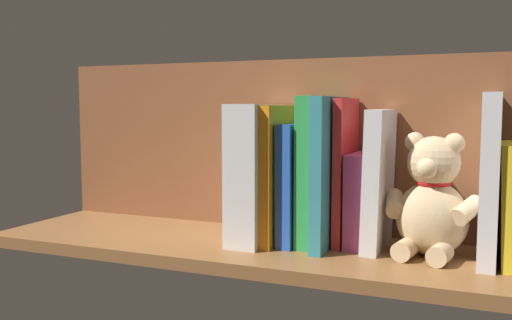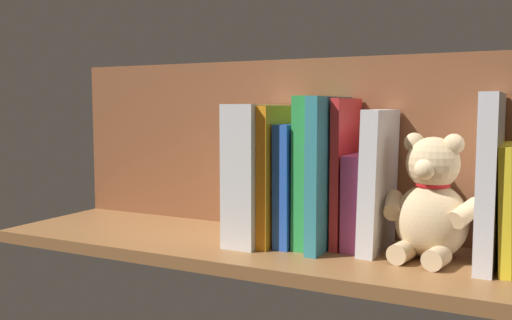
# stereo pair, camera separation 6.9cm
# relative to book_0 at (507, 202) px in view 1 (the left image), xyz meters

# --- Properties ---
(ground_plane) EXTENTS (0.99, 0.30, 0.02)m
(ground_plane) POSITION_rel_book_0_xyz_m (0.41, 0.03, -0.10)
(ground_plane) COLOR brown
(shelf_back_panel) EXTENTS (0.99, 0.02, 0.33)m
(shelf_back_panel) POSITION_rel_book_0_xyz_m (0.41, -0.09, 0.07)
(shelf_back_panel) COLOR brown
(shelf_back_panel) RESTS_ON ground_plane
(book_0) EXTENTS (0.02, 0.17, 0.19)m
(book_0) POSITION_rel_book_0_xyz_m (0.00, 0.00, 0.00)
(book_0) COLOR yellow
(book_0) RESTS_ON ground_plane
(book_1) EXTENTS (0.03, 0.18, 0.26)m
(book_1) POSITION_rel_book_0_xyz_m (0.03, 0.00, 0.04)
(book_1) COLOR silver
(book_1) RESTS_ON ground_plane
(teddy_bear) EXTENTS (0.16, 0.14, 0.20)m
(teddy_bear) POSITION_rel_book_0_xyz_m (0.11, 0.01, -0.00)
(teddy_bear) COLOR #D1B284
(teddy_bear) RESTS_ON ground_plane
(book_2) EXTENTS (0.03, 0.15, 0.24)m
(book_2) POSITION_rel_book_0_xyz_m (0.20, -0.01, 0.03)
(book_2) COLOR silver
(book_2) RESTS_ON ground_plane
(book_3) EXTENTS (0.03, 0.13, 0.16)m
(book_3) POSITION_rel_book_0_xyz_m (0.23, -0.02, -0.01)
(book_3) COLOR #B23F72
(book_3) RESTS_ON ground_plane
(book_4) EXTENTS (0.02, 0.13, 0.26)m
(book_4) POSITION_rel_book_0_xyz_m (0.26, -0.02, 0.04)
(book_4) COLOR red
(book_4) RESTS_ON ground_plane
(book_5) EXTENTS (0.02, 0.18, 0.26)m
(book_5) POSITION_rel_book_0_xyz_m (0.28, 0.01, 0.04)
(book_5) COLOR teal
(book_5) RESTS_ON ground_plane
(book_6) EXTENTS (0.03, 0.16, 0.26)m
(book_6) POSITION_rel_book_0_xyz_m (0.31, -0.01, 0.04)
(book_6) COLOR green
(book_6) RESTS_ON ground_plane
(book_7) EXTENTS (0.03, 0.16, 0.21)m
(book_7) POSITION_rel_book_0_xyz_m (0.34, -0.00, 0.01)
(book_7) COLOR blue
(book_7) RESTS_ON ground_plane
(book_8) EXTENTS (0.02, 0.18, 0.24)m
(book_8) POSITION_rel_book_0_xyz_m (0.37, 0.01, 0.03)
(book_8) COLOR orange
(book_8) RESTS_ON ground_plane
(dictionary_thick_white) EXTENTS (0.06, 0.19, 0.25)m
(dictionary_thick_white) POSITION_rel_book_0_xyz_m (0.41, 0.01, 0.03)
(dictionary_thick_white) COLOR silver
(dictionary_thick_white) RESTS_ON ground_plane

